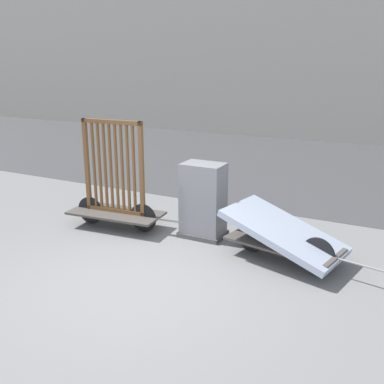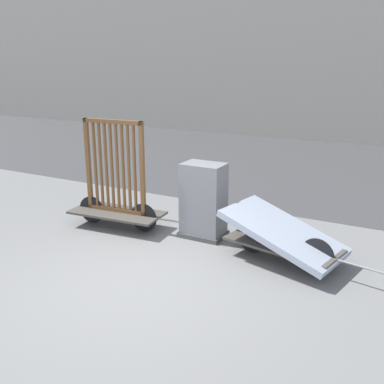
# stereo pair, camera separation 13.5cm
# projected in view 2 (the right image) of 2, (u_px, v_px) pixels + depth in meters

# --- Properties ---
(ground_plane) EXTENTS (60.00, 60.00, 0.00)m
(ground_plane) POSITION_uv_depth(u_px,v_px,m) (135.00, 284.00, 6.22)
(ground_plane) COLOR slate
(road_strip) EXTENTS (56.00, 8.80, 0.01)m
(road_strip) POSITION_uv_depth(u_px,v_px,m) (297.00, 165.00, 13.14)
(road_strip) COLOR #424244
(road_strip) RESTS_ON ground_plane
(bike_cart_with_bedframe) EXTENTS (2.45, 0.90, 1.99)m
(bike_cart_with_bedframe) POSITION_uv_depth(u_px,v_px,m) (116.00, 194.00, 8.17)
(bike_cart_with_bedframe) COLOR #4C4742
(bike_cart_with_bedframe) RESTS_ON ground_plane
(bike_cart_with_mattress) EXTENTS (2.51, 1.38, 0.78)m
(bike_cart_with_mattress) POSITION_uv_depth(u_px,v_px,m) (283.00, 236.00, 6.80)
(bike_cart_with_mattress) COLOR #4C4742
(bike_cart_with_mattress) RESTS_ON ground_plane
(utility_cabinet) EXTENTS (0.77, 0.55, 1.31)m
(utility_cabinet) POSITION_uv_depth(u_px,v_px,m) (203.00, 203.00, 7.74)
(utility_cabinet) COLOR #4C4C4C
(utility_cabinet) RESTS_ON ground_plane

